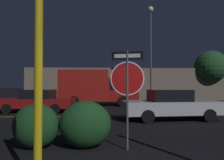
% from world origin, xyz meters
% --- Properties ---
extents(road_center_stripe, '(33.00, 0.12, 0.01)m').
position_xyz_m(road_center_stripe, '(0.00, 8.09, 0.00)').
color(road_center_stripe, gold).
rests_on(road_center_stripe, ground_plane).
extents(stop_sign, '(0.88, 0.23, 2.60)m').
position_xyz_m(stop_sign, '(-0.01, 1.77, 1.83)').
color(stop_sign, '#4C4C51').
rests_on(stop_sign, ground_plane).
extents(yellow_pole_left, '(0.13, 0.13, 3.04)m').
position_xyz_m(yellow_pole_left, '(-1.72, -0.43, 1.52)').
color(yellow_pole_left, yellow).
rests_on(yellow_pole_left, ground_plane).
extents(hedge_bush_1, '(1.23, 0.97, 1.20)m').
position_xyz_m(hedge_bush_1, '(-2.44, 2.07, 0.60)').
color(hedge_bush_1, '#19421E').
rests_on(hedge_bush_1, ground_plane).
extents(hedge_bush_2, '(1.40, 1.09, 1.27)m').
position_xyz_m(hedge_bush_2, '(-1.12, 2.05, 0.63)').
color(hedge_bush_2, '#19421E').
rests_on(hedge_bush_2, ground_plane).
extents(passing_car_1, '(4.85, 2.25, 1.42)m').
position_xyz_m(passing_car_1, '(-4.64, 10.12, 0.71)').
color(passing_car_1, maroon).
rests_on(passing_car_1, ground_plane).
extents(passing_car_2, '(4.86, 2.04, 1.47)m').
position_xyz_m(passing_car_2, '(2.81, 6.58, 0.73)').
color(passing_car_2, silver).
rests_on(passing_car_2, ground_plane).
extents(delivery_truck, '(6.55, 2.65, 2.94)m').
position_xyz_m(delivery_truck, '(-0.72, 14.51, 1.57)').
color(delivery_truck, maroon).
rests_on(delivery_truck, ground_plane).
extents(street_lamp, '(0.52, 0.52, 8.51)m').
position_xyz_m(street_lamp, '(3.72, 14.49, 5.75)').
color(street_lamp, '#4C4C51').
rests_on(street_lamp, ground_plane).
extents(tree_0, '(3.61, 3.61, 5.61)m').
position_xyz_m(tree_0, '(11.91, 19.90, 3.79)').
color(tree_0, '#422D1E').
rests_on(tree_0, ground_plane).
extents(building_backdrop, '(22.07, 4.68, 3.59)m').
position_xyz_m(building_backdrop, '(2.40, 22.03, 1.80)').
color(building_backdrop, '#7A6B5B').
rests_on(building_backdrop, ground_plane).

